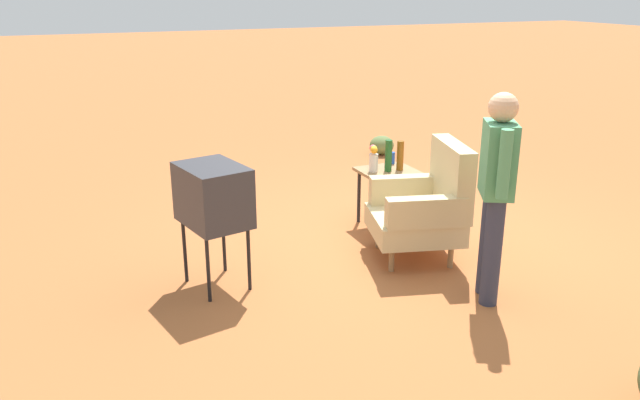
% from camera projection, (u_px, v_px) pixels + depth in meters
% --- Properties ---
extents(ground_plane, '(60.00, 60.00, 0.00)m').
position_uv_depth(ground_plane, '(411.00, 246.00, 6.09)').
color(ground_plane, '#AD6033').
extents(armchair, '(0.94, 0.95, 1.06)m').
position_uv_depth(armchair, '(426.00, 205.00, 5.70)').
color(armchair, '#937047').
rests_on(armchair, ground).
extents(side_table, '(0.56, 0.56, 0.59)m').
position_uv_depth(side_table, '(389.00, 179.00, 6.44)').
color(side_table, black).
rests_on(side_table, ground).
extents(tv_on_stand, '(0.68, 0.56, 1.03)m').
position_uv_depth(tv_on_stand, '(213.00, 196.00, 5.05)').
color(tv_on_stand, black).
rests_on(tv_on_stand, ground).
extents(person_standing, '(0.51, 0.37, 1.64)m').
position_uv_depth(person_standing, '(496.00, 185.00, 4.79)').
color(person_standing, '#2D3347').
rests_on(person_standing, ground).
extents(bottle_tall_amber, '(0.07, 0.07, 0.30)m').
position_uv_depth(bottle_tall_amber, '(400.00, 156.00, 6.39)').
color(bottle_tall_amber, brown).
rests_on(bottle_tall_amber, side_table).
extents(soda_can_blue, '(0.07, 0.07, 0.12)m').
position_uv_depth(soda_can_blue, '(392.00, 158.00, 6.65)').
color(soda_can_blue, blue).
rests_on(soda_can_blue, side_table).
extents(bottle_wine_green, '(0.07, 0.07, 0.32)m').
position_uv_depth(bottle_wine_green, '(388.00, 156.00, 6.35)').
color(bottle_wine_green, '#1E5623').
rests_on(bottle_wine_green, side_table).
extents(soda_can_red, '(0.07, 0.07, 0.12)m').
position_uv_depth(soda_can_red, '(374.00, 161.00, 6.53)').
color(soda_can_red, red).
rests_on(soda_can_red, side_table).
extents(flower_vase, '(0.15, 0.10, 0.27)m').
position_uv_depth(flower_vase, '(374.00, 157.00, 6.34)').
color(flower_vase, silver).
rests_on(flower_vase, side_table).
extents(shrub_mid, '(0.35, 0.35, 0.27)m').
position_uv_depth(shrub_mid, '(382.00, 145.00, 9.32)').
color(shrub_mid, olive).
rests_on(shrub_mid, ground).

